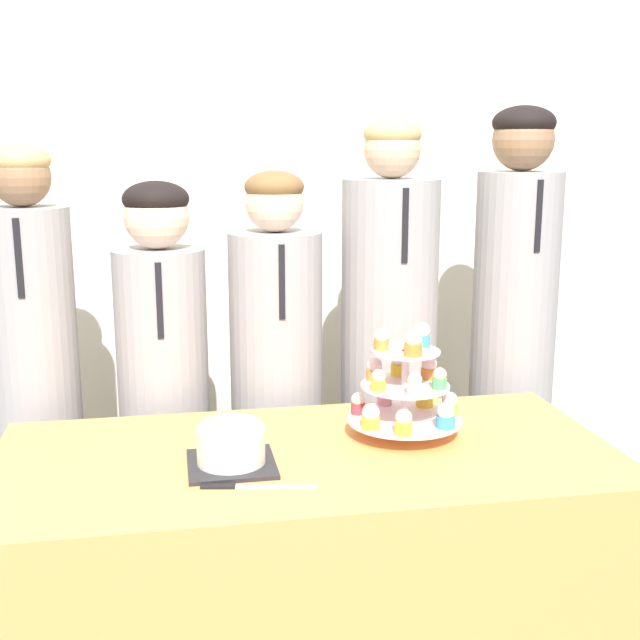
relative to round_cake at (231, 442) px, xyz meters
The scene contains 10 objects.
wall_back 1.42m from the round_cake, 81.60° to the left, with size 9.00×0.06×2.70m.
table 0.49m from the round_cake, 15.55° to the left, with size 1.54×0.72×0.77m.
round_cake is the anchor object (origin of this frame).
cake_knife 0.14m from the round_cake, 87.20° to the right, with size 0.26×0.07×0.01m.
cupcake_stand 0.49m from the round_cake, 14.78° to the left, with size 0.30×0.30×0.30m.
student_0 0.83m from the round_cake, 130.13° to the left, with size 0.26×0.26×1.52m.
student_1 0.67m from the round_cake, 104.11° to the left, with size 0.28×0.28×1.42m.
student_2 0.68m from the round_cake, 73.41° to the left, with size 0.29×0.30×1.45m.
student_3 0.85m from the round_cake, 48.48° to the left, with size 0.31×0.31×1.60m.
student_4 1.17m from the round_cake, 32.63° to the left, with size 0.28×0.28×1.64m.
Camera 1 is at (-0.32, -1.49, 1.52)m, focal length 45.00 mm.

